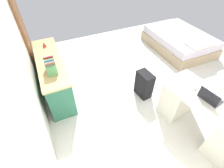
{
  "coord_description": "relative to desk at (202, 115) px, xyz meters",
  "views": [
    {
      "loc": [
        -2.06,
        2.1,
        2.59
      ],
      "look_at": [
        -0.12,
        1.2,
        0.6
      ],
      "focal_mm": 26.15,
      "sensor_mm": 36.0,
      "label": 1
    }
  ],
  "objects": [
    {
      "name": "wall_back",
      "position": [
        1.22,
        2.42,
        0.96
      ],
      "size": [
        4.42,
        0.1,
        2.69
      ],
      "primitive_type": "cube",
      "color": "white",
      "rests_on": "ground_plane"
    },
    {
      "name": "book_row",
      "position": [
        1.66,
        2.04,
        0.52
      ],
      "size": [
        0.28,
        0.17,
        0.24
      ],
      "color": "#559B62",
      "rests_on": "credenza"
    },
    {
      "name": "desk",
      "position": [
        0.0,
        0.0,
        0.0
      ],
      "size": [
        1.52,
        0.85,
        0.74
      ],
      "color": "silver",
      "rests_on": "ground_plane"
    },
    {
      "name": "door_wooden",
      "position": [
        2.88,
        2.34,
        0.63
      ],
      "size": [
        0.88,
        0.05,
        2.04
      ],
      "primitive_type": "cube",
      "color": "brown",
      "rests_on": "ground_plane"
    },
    {
      "name": "computer_mouse",
      "position": [
        0.3,
        0.01,
        0.37
      ],
      "size": [
        0.07,
        0.11,
        0.03
      ],
      "primitive_type": "ellipsoid",
      "rotation": [
        0.0,
        0.0,
        0.13
      ],
      "color": "white",
      "rests_on": "desk"
    },
    {
      "name": "bed",
      "position": [
        2.32,
        -1.61,
        -0.14
      ],
      "size": [
        1.93,
        1.45,
        0.58
      ],
      "color": "tan",
      "rests_on": "ground_plane"
    },
    {
      "name": "credenza",
      "position": [
        2.06,
        2.04,
        0.01
      ],
      "size": [
        1.8,
        0.48,
        0.79
      ],
      "color": "#28664C",
      "rests_on": "ground_plane"
    },
    {
      "name": "suitcase_black",
      "position": [
        1.12,
        0.39,
        -0.1
      ],
      "size": [
        0.38,
        0.25,
        0.57
      ],
      "primitive_type": "cube",
      "rotation": [
        0.0,
        0.0,
        0.09
      ],
      "color": "black",
      "rests_on": "ground_plane"
    },
    {
      "name": "figurine_small",
      "position": [
        2.58,
        2.04,
        0.46
      ],
      "size": [
        0.08,
        0.08,
        0.11
      ],
      "primitive_type": "cone",
      "color": "red",
      "rests_on": "credenza"
    },
    {
      "name": "laptop",
      "position": [
        0.04,
        0.02,
        0.4
      ],
      "size": [
        0.34,
        0.26,
        0.21
      ],
      "color": "#333338",
      "rests_on": "desk"
    },
    {
      "name": "ground_plane",
      "position": [
        1.22,
        -0.07,
        -0.39
      ],
      "size": [
        5.98,
        5.98,
        0.0
      ],
      "primitive_type": "plane",
      "color": "silver"
    }
  ]
}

